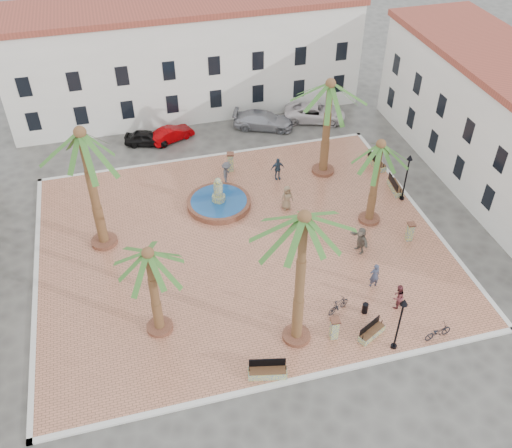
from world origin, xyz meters
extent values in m
plane|color=#56544F|center=(0.00, 0.00, 0.00)|extent=(120.00, 120.00, 0.00)
cube|color=#C17657|center=(0.00, 0.00, 0.07)|extent=(26.00, 22.00, 0.15)
cube|color=silver|center=(0.00, 11.00, 0.08)|extent=(26.30, 0.30, 0.16)
cube|color=silver|center=(0.00, -11.00, 0.08)|extent=(26.30, 0.30, 0.16)
cube|color=silver|center=(13.00, 0.00, 0.08)|extent=(0.30, 22.30, 0.16)
cube|color=silver|center=(-13.00, 0.00, 0.08)|extent=(0.30, 22.30, 0.16)
cube|color=white|center=(0.00, 20.00, 4.50)|extent=(30.00, 7.00, 9.00)
cube|color=#983E2F|center=(0.00, 20.00, 9.25)|extent=(30.40, 7.40, 0.50)
cube|color=black|center=(-13.12, 16.52, 2.20)|extent=(1.00, 0.12, 1.60)
cube|color=black|center=(-9.38, 16.52, 2.20)|extent=(1.00, 0.12, 1.60)
cube|color=black|center=(-5.62, 16.52, 2.20)|extent=(1.00, 0.12, 1.60)
cube|color=black|center=(-1.88, 16.52, 2.20)|extent=(1.00, 0.12, 1.60)
cube|color=black|center=(1.88, 16.52, 2.20)|extent=(1.00, 0.12, 1.60)
cube|color=black|center=(5.62, 16.52, 2.20)|extent=(1.00, 0.12, 1.60)
cube|color=black|center=(9.38, 16.52, 2.20)|extent=(1.00, 0.12, 1.60)
cube|color=black|center=(13.12, 16.52, 2.20)|extent=(1.00, 0.12, 1.60)
cube|color=black|center=(-13.12, 16.52, 5.20)|extent=(1.00, 0.12, 1.60)
cube|color=black|center=(-9.38, 16.52, 5.20)|extent=(1.00, 0.12, 1.60)
cube|color=black|center=(-5.62, 16.52, 5.20)|extent=(1.00, 0.12, 1.60)
cube|color=black|center=(-1.88, 16.52, 5.20)|extent=(1.00, 0.12, 1.60)
cube|color=black|center=(1.88, 16.52, 5.20)|extent=(1.00, 0.12, 1.60)
cube|color=black|center=(5.62, 16.52, 5.20)|extent=(1.00, 0.12, 1.60)
cube|color=black|center=(9.38, 16.52, 5.20)|extent=(1.00, 0.12, 1.60)
cube|color=black|center=(13.12, 16.52, 5.20)|extent=(1.00, 0.12, 1.60)
cube|color=white|center=(20.00, 2.00, 4.25)|extent=(7.00, 26.00, 8.50)
cube|color=black|center=(16.54, -2.06, 2.20)|extent=(0.12, 1.00, 1.60)
cube|color=black|center=(16.54, 1.65, 2.20)|extent=(0.12, 1.00, 1.60)
cube|color=black|center=(16.54, 5.37, 2.20)|extent=(0.12, 1.00, 1.60)
cube|color=black|center=(16.54, 9.08, 2.20)|extent=(0.12, 1.00, 1.60)
cube|color=black|center=(16.54, 12.80, 2.20)|extent=(0.12, 1.00, 1.60)
cube|color=black|center=(16.54, -2.06, 5.20)|extent=(0.12, 1.00, 1.60)
cube|color=black|center=(16.54, 1.65, 5.20)|extent=(0.12, 1.00, 1.60)
cube|color=black|center=(16.54, 5.37, 5.20)|extent=(0.12, 1.00, 1.60)
cube|color=black|center=(16.54, 9.08, 5.20)|extent=(0.12, 1.00, 1.60)
cube|color=black|center=(16.54, 12.80, 5.20)|extent=(0.12, 1.00, 1.60)
cylinder|color=brown|center=(-0.55, 4.42, 0.37)|extent=(4.55, 4.55, 0.43)
cylinder|color=#194C8C|center=(-0.55, 4.42, 0.56)|extent=(4.01, 4.01, 0.06)
cylinder|color=#939D6F|center=(-0.55, 4.42, 0.58)|extent=(0.97, 0.97, 0.87)
cylinder|color=#939D6F|center=(-0.55, 4.42, 1.45)|extent=(0.65, 0.65, 1.30)
sphere|color=#939D6F|center=(-0.55, 4.42, 2.26)|extent=(0.48, 0.48, 0.48)
cylinder|color=brown|center=(-8.70, 2.43, 0.28)|extent=(1.71, 1.71, 0.26)
cylinder|color=brown|center=(-8.70, 2.43, 4.45)|extent=(0.56, 0.56, 8.09)
sphere|color=brown|center=(-8.70, 2.43, 8.50)|extent=(0.75, 0.75, 0.75)
cylinder|color=brown|center=(-6.15, -5.77, 0.26)|extent=(1.47, 1.47, 0.22)
cylinder|color=brown|center=(-6.15, -5.77, 3.12)|extent=(0.48, 0.48, 5.49)
sphere|color=brown|center=(-6.15, -5.77, 5.86)|extent=(0.65, 0.65, 0.65)
cylinder|color=brown|center=(1.05, -8.36, 0.27)|extent=(1.55, 1.55, 0.23)
cylinder|color=brown|center=(1.05, -8.36, 4.54)|extent=(0.50, 0.50, 8.31)
sphere|color=brown|center=(1.05, -8.36, 8.69)|extent=(0.68, 0.68, 0.68)
cylinder|color=brown|center=(9.12, 0.11, 0.26)|extent=(1.47, 1.47, 0.22)
cylinder|color=brown|center=(9.12, 0.11, 3.31)|extent=(0.48, 0.48, 5.88)
sphere|color=brown|center=(9.12, 0.11, 6.25)|extent=(0.64, 0.64, 0.64)
cylinder|color=brown|center=(8.11, 6.52, 0.28)|extent=(1.71, 1.71, 0.26)
cylinder|color=brown|center=(8.11, 6.52, 3.94)|extent=(0.56, 0.56, 7.07)
sphere|color=brown|center=(8.11, 6.52, 7.48)|extent=(0.75, 0.75, 0.75)
cube|color=#939D6F|center=(-1.19, -10.40, 0.37)|extent=(2.10, 1.04, 0.45)
cube|color=#56351E|center=(-1.19, -10.40, 0.63)|extent=(1.98, 0.96, 0.07)
cube|color=black|center=(-1.14, -10.16, 0.93)|extent=(1.87, 0.47, 0.56)
cylinder|color=black|center=(-2.12, -10.19, 0.77)|extent=(0.05, 0.05, 0.34)
cylinder|color=black|center=(-0.26, -10.61, 0.77)|extent=(0.05, 0.05, 0.34)
cube|color=#939D6F|center=(5.09, -9.37, 0.34)|extent=(1.80, 1.26, 0.39)
cube|color=#56351E|center=(5.09, -9.37, 0.57)|extent=(1.69, 1.18, 0.06)
cube|color=black|center=(5.00, -9.18, 0.83)|extent=(1.49, 0.79, 0.48)
cylinder|color=black|center=(4.36, -9.74, 0.68)|extent=(0.05, 0.05, 0.29)
cylinder|color=black|center=(5.83, -9.00, 0.68)|extent=(0.05, 0.05, 0.29)
cube|color=#939D6F|center=(12.40, 2.82, 0.37)|extent=(0.79, 2.00, 0.43)
cube|color=#56351E|center=(12.40, 2.82, 0.61)|extent=(0.73, 1.88, 0.06)
cube|color=black|center=(12.16, 2.84, 0.91)|extent=(0.24, 1.83, 0.54)
cylinder|color=black|center=(12.31, 1.90, 0.74)|extent=(0.05, 0.05, 0.32)
cylinder|color=black|center=(12.49, 3.73, 0.74)|extent=(0.05, 0.05, 0.32)
cube|color=#939D6F|center=(12.40, 6.15, 0.37)|extent=(0.85, 2.06, 0.45)
cube|color=#56351E|center=(12.40, 6.15, 0.63)|extent=(0.78, 1.95, 0.07)
cube|color=black|center=(12.16, 6.12, 0.93)|extent=(0.28, 1.89, 0.56)
cylinder|color=black|center=(12.51, 5.21, 0.76)|extent=(0.05, 0.05, 0.33)
cylinder|color=black|center=(12.29, 7.09, 0.76)|extent=(0.05, 0.05, 0.33)
cylinder|color=black|center=(5.95, -10.40, 0.22)|extent=(0.34, 0.34, 0.15)
cylinder|color=black|center=(5.95, -10.40, 1.92)|extent=(0.11, 0.11, 3.36)
cone|color=black|center=(5.95, -10.40, 3.74)|extent=(0.41, 0.41, 0.37)
sphere|color=beige|center=(5.95, -10.40, 3.60)|extent=(0.22, 0.22, 0.22)
cylinder|color=black|center=(12.40, 1.70, 0.22)|extent=(0.34, 0.34, 0.15)
cylinder|color=black|center=(12.40, 1.70, 1.92)|extent=(0.11, 0.11, 3.35)
cone|color=black|center=(12.40, 1.70, 3.73)|extent=(0.41, 0.41, 0.37)
sphere|color=beige|center=(12.40, 1.70, 3.59)|extent=(0.22, 0.22, 0.22)
cube|color=#939D6F|center=(3.03, -8.90, 0.81)|extent=(0.44, 0.44, 1.33)
cube|color=brown|center=(3.03, -8.90, 1.53)|extent=(0.55, 0.55, 0.10)
cube|color=#939D6F|center=(1.27, 8.51, 0.87)|extent=(0.53, 0.53, 1.43)
cube|color=brown|center=(1.27, 8.51, 1.64)|extent=(0.67, 0.67, 0.11)
cube|color=#939D6F|center=(10.80, -2.51, 0.78)|extent=(0.43, 0.43, 1.27)
cube|color=brown|center=(10.80, -2.51, 1.47)|extent=(0.53, 0.53, 0.10)
cylinder|color=black|center=(5.42, -7.67, 0.49)|extent=(0.35, 0.35, 0.68)
imported|color=#343B52|center=(6.77, -5.82, 1.02)|extent=(0.64, 0.42, 1.75)
imported|color=black|center=(8.54, -10.40, 0.59)|extent=(1.74, 0.81, 0.88)
imported|color=maroon|center=(7.36, -7.73, 0.99)|extent=(1.00, 0.91, 1.67)
imported|color=black|center=(3.97, -7.17, 0.63)|extent=(1.64, 1.06, 0.96)
imported|color=#866D4F|center=(4.00, 2.83, 1.08)|extent=(0.98, 0.70, 1.87)
imported|color=#283B4D|center=(4.43, 6.51, 1.04)|extent=(1.08, 0.51, 1.79)
imported|color=#47474B|center=(0.57, 6.76, 1.12)|extent=(1.12, 1.42, 1.93)
imported|color=#6D6357|center=(7.21, -2.68, 1.09)|extent=(0.92, 1.82, 1.87)
imported|color=black|center=(-4.49, 14.25, 0.62)|extent=(3.88, 2.43, 1.23)
imported|color=#8E0003|center=(-2.40, 14.36, 0.61)|extent=(3.94, 2.64, 1.23)
imported|color=#9D9EA5|center=(5.52, 14.38, 0.74)|extent=(5.52, 3.87, 1.48)
imported|color=silver|center=(10.26, 14.46, 0.74)|extent=(5.86, 4.11, 1.49)
camera|label=1|loc=(-6.39, -27.39, 25.04)|focal=40.00mm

